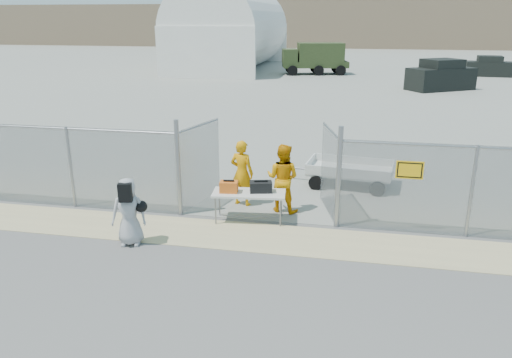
% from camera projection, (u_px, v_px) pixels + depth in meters
% --- Properties ---
extents(ground, '(160.00, 160.00, 0.00)m').
position_uv_depth(ground, '(238.00, 256.00, 10.73)').
color(ground, '#4B4B4B').
extents(tarmac_inside, '(160.00, 80.00, 0.01)m').
position_uv_depth(tarmac_inside, '(334.00, 68.00, 49.90)').
color(tarmac_inside, gray).
rests_on(tarmac_inside, ground).
extents(dirt_strip, '(44.00, 1.60, 0.01)m').
position_uv_depth(dirt_strip, '(248.00, 236.00, 11.66)').
color(dirt_strip, tan).
rests_on(dirt_strip, ground).
extents(distant_hills, '(140.00, 6.00, 9.00)m').
position_uv_depth(distant_hills, '(377.00, 20.00, 81.17)').
color(distant_hills, '#7F684F').
rests_on(distant_hills, ground).
extents(chain_link_fence, '(40.00, 0.20, 2.20)m').
position_uv_depth(chain_link_fence, '(256.00, 179.00, 12.25)').
color(chain_link_fence, gray).
rests_on(chain_link_fence, ground).
extents(quonset_hangar, '(9.00, 18.00, 8.00)m').
position_uv_depth(quonset_hangar, '(231.00, 27.00, 48.65)').
color(quonset_hangar, white).
rests_on(quonset_hangar, ground).
extents(folding_table, '(1.86, 0.93, 0.76)m').
position_uv_depth(folding_table, '(249.00, 207.00, 12.45)').
color(folding_table, silver).
rests_on(folding_table, ground).
extents(orange_bag, '(0.47, 0.34, 0.27)m').
position_uv_depth(orange_bag, '(229.00, 187.00, 12.31)').
color(orange_bag, orange).
rests_on(orange_bag, folding_table).
extents(black_duffel, '(0.60, 0.44, 0.26)m').
position_uv_depth(black_duffel, '(261.00, 187.00, 12.33)').
color(black_duffel, black).
rests_on(black_duffel, folding_table).
extents(security_worker_left, '(0.74, 0.58, 1.81)m').
position_uv_depth(security_worker_left, '(242.00, 173.00, 13.38)').
color(security_worker_left, orange).
rests_on(security_worker_left, ground).
extents(security_worker_right, '(1.02, 0.87, 1.82)m').
position_uv_depth(security_worker_right, '(283.00, 178.00, 12.94)').
color(security_worker_right, orange).
rests_on(security_worker_right, ground).
extents(visitor, '(0.85, 0.65, 1.55)m').
position_uv_depth(visitor, '(129.00, 212.00, 11.06)').
color(visitor, '#9F9FA0').
rests_on(visitor, ground).
extents(utility_trailer, '(3.44, 2.06, 0.79)m').
position_uv_depth(utility_trailer, '(350.00, 173.00, 15.08)').
color(utility_trailer, silver).
rests_on(utility_trailer, ground).
extents(military_truck, '(6.05, 3.34, 2.73)m').
position_uv_depth(military_truck, '(315.00, 59.00, 44.27)').
color(military_truck, '#313F1E').
rests_on(military_truck, ground).
extents(parked_vehicle_near, '(4.98, 4.25, 2.08)m').
position_uv_depth(parked_vehicle_near, '(441.00, 75.00, 34.78)').
color(parked_vehicle_near, black).
rests_on(parked_vehicle_near, ground).
extents(parked_vehicle_mid, '(3.86, 2.02, 1.69)m').
position_uv_depth(parked_vehicle_mid, '(489.00, 66.00, 42.98)').
color(parked_vehicle_mid, black).
rests_on(parked_vehicle_mid, ground).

